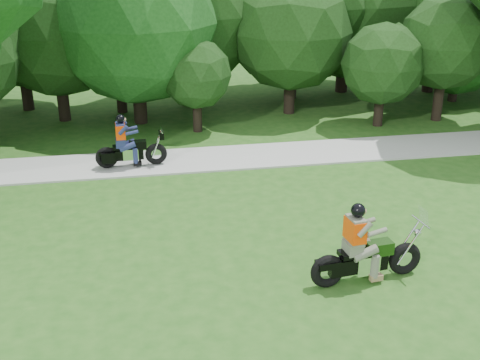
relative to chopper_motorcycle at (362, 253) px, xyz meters
name	(u,v)px	position (x,y,z in m)	size (l,w,h in m)	color
ground	(364,288)	(-0.02, -0.29, -0.66)	(100.00, 100.00, 0.00)	#225217
walkway	(274,155)	(-0.02, 7.71, -0.63)	(60.00, 2.20, 0.06)	#AAAAA5
tree_line	(258,15)	(0.85, 14.42, 2.96)	(41.43, 10.83, 7.46)	black
chopper_motorcycle	(362,253)	(0.00, 0.00, 0.00)	(2.50, 0.76, 1.79)	black
touring_motorcycle	(127,148)	(-4.68, 7.43, 0.00)	(2.17, 0.66, 1.66)	black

